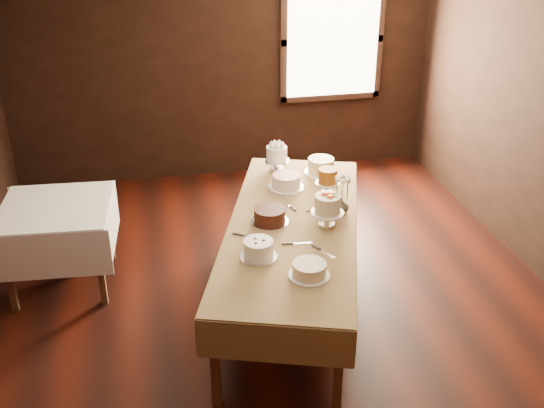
{
  "coord_description": "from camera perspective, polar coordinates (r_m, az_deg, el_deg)",
  "views": [
    {
      "loc": [
        -0.95,
        -4.38,
        3.35
      ],
      "look_at": [
        0.0,
        0.2,
        0.95
      ],
      "focal_mm": 42.52,
      "sensor_mm": 36.0,
      "label": 1
    }
  ],
  "objects": [
    {
      "name": "wall_back",
      "position": [
        7.69,
        -4.34,
        12.42
      ],
      "size": [
        5.0,
        0.02,
        2.8
      ],
      "primitive_type": "cube",
      "color": "black",
      "rests_on": "ground"
    },
    {
      "name": "floor",
      "position": [
        5.59,
        0.42,
        -9.62
      ],
      "size": [
        5.0,
        6.0,
        0.01
      ],
      "primitive_type": "cube",
      "color": "black",
      "rests_on": "ground"
    },
    {
      "name": "cake_server_b",
      "position": [
        4.85,
        4.92,
        -4.42
      ],
      "size": [
        0.14,
        0.22,
        0.01
      ],
      "primitive_type": "cube",
      "rotation": [
        0.0,
        0.0,
        -1.07
      ],
      "color": "silver",
      "rests_on": "display_table"
    },
    {
      "name": "cake_server_a",
      "position": [
        4.97,
        2.76,
        -3.47
      ],
      "size": [
        0.24,
        0.05,
        0.01
      ],
      "primitive_type": "cube",
      "rotation": [
        0.0,
        0.0,
        -0.11
      ],
      "color": "silver",
      "rests_on": "display_table"
    },
    {
      "name": "display_table",
      "position": [
        5.27,
        1.82,
        -2.35
      ],
      "size": [
        1.8,
        2.82,
        0.82
      ],
      "rotation": [
        0.0,
        0.0,
        -0.32
      ],
      "color": "#4C2A18",
      "rests_on": "ground"
    },
    {
      "name": "side_table",
      "position": [
        5.92,
        -18.57,
        -1.0
      ],
      "size": [
        1.0,
        1.0,
        0.79
      ],
      "rotation": [
        0.0,
        0.0,
        -0.07
      ],
      "color": "#4C2A18",
      "rests_on": "ground"
    },
    {
      "name": "cake_server_d",
      "position": [
        5.48,
        4.66,
        -0.4
      ],
      "size": [
        0.24,
        0.04,
        0.01
      ],
      "primitive_type": "cube",
      "rotation": [
        0.0,
        0.0,
        0.07
      ],
      "color": "silver",
      "rests_on": "display_table"
    },
    {
      "name": "cake_cream",
      "position": [
        4.56,
        3.32,
        -5.87
      ],
      "size": [
        0.3,
        0.3,
        0.1
      ],
      "color": "white",
      "rests_on": "display_table"
    },
    {
      "name": "cake_lattice",
      "position": [
        5.81,
        1.27,
        1.94
      ],
      "size": [
        0.34,
        0.34,
        0.12
      ],
      "color": "white",
      "rests_on": "display_table"
    },
    {
      "name": "cake_server_c",
      "position": [
        5.56,
        1.32,
        0.1
      ],
      "size": [
        0.08,
        0.24,
        0.01
      ],
      "primitive_type": "cube",
      "rotation": [
        0.0,
        0.0,
        1.81
      ],
      "color": "silver",
      "rests_on": "display_table"
    },
    {
      "name": "window",
      "position": [
        7.85,
        5.41,
        14.19
      ],
      "size": [
        1.1,
        0.05,
        1.3
      ],
      "primitive_type": "cube",
      "color": "#FFEABF",
      "rests_on": "wall_back"
    },
    {
      "name": "cake_speckled",
      "position": [
        6.13,
        4.35,
        3.38
      ],
      "size": [
        0.31,
        0.31,
        0.15
      ],
      "color": "white",
      "rests_on": "display_table"
    },
    {
      "name": "cake_flowers",
      "position": [
        5.18,
        4.92,
        -0.7
      ],
      "size": [
        0.27,
        0.27,
        0.28
      ],
      "color": "white",
      "rests_on": "display_table"
    },
    {
      "name": "flower_bouquet",
      "position": [
        5.32,
        6.26,
        1.6
      ],
      "size": [
        0.14,
        0.14,
        0.2
      ],
      "primitive_type": null,
      "color": "white",
      "rests_on": "flower_vase"
    },
    {
      "name": "cake_swirl",
      "position": [
        4.76,
        -1.2,
        -4.07
      ],
      "size": [
        0.28,
        0.28,
        0.14
      ],
      "color": "silver",
      "rests_on": "display_table"
    },
    {
      "name": "cake_meringue",
      "position": [
        6.15,
        0.42,
        3.99
      ],
      "size": [
        0.24,
        0.24,
        0.25
      ],
      "color": "silver",
      "rests_on": "display_table"
    },
    {
      "name": "flower_vase",
      "position": [
        5.41,
        6.16,
        -0.17
      ],
      "size": [
        0.16,
        0.16,
        0.13
      ],
      "primitive_type": "imported",
      "rotation": [
        0.0,
        0.0,
        0.3
      ],
      "color": "#2D2823",
      "rests_on": "display_table"
    },
    {
      "name": "cake_caramel",
      "position": [
        5.7,
        4.93,
        1.88
      ],
      "size": [
        0.22,
        0.22,
        0.25
      ],
      "color": "white",
      "rests_on": "display_table"
    },
    {
      "name": "cake_chocolate",
      "position": [
        5.23,
        -0.21,
        -1.06
      ],
      "size": [
        0.32,
        0.32,
        0.12
      ],
      "color": "silver",
      "rests_on": "display_table"
    },
    {
      "name": "cake_server_e",
      "position": [
        5.04,
        -1.76,
        -2.96
      ],
      "size": [
        0.22,
        0.15,
        0.01
      ],
      "primitive_type": "cube",
      "rotation": [
        0.0,
        0.0,
        -0.55
      ],
      "color": "silver",
      "rests_on": "display_table"
    }
  ]
}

